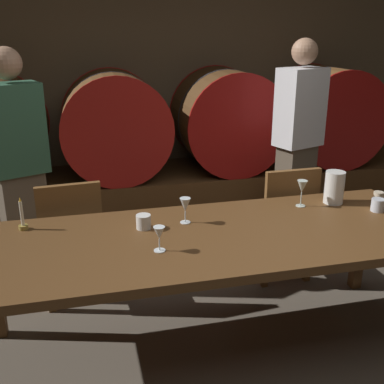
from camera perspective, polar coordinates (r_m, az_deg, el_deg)
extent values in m
plane|color=brown|center=(2.86, 8.30, -19.98)|extent=(8.68, 8.68, 0.00)
cube|color=brown|center=(5.14, -3.68, 13.07)|extent=(6.67, 0.24, 2.46)
cube|color=brown|center=(4.84, -2.27, 0.25)|extent=(6.01, 0.90, 0.42)
cylinder|color=brown|center=(4.58, -9.38, 8.02)|extent=(0.98, 0.82, 0.98)
cylinder|color=#B21C16|center=(4.16, -8.88, 6.90)|extent=(1.00, 0.03, 1.00)
cylinder|color=#B21C16|center=(4.99, -9.79, 8.95)|extent=(1.00, 0.03, 1.00)
cylinder|color=#2D2D33|center=(4.58, -9.38, 8.02)|extent=(0.99, 0.04, 0.99)
cylinder|color=#513319|center=(4.79, 4.16, 8.73)|extent=(0.98, 0.82, 0.98)
cylinder|color=#9E1411|center=(4.39, 5.84, 7.70)|extent=(1.00, 0.03, 1.00)
cylinder|color=#9E1411|center=(5.19, 2.72, 9.60)|extent=(1.00, 0.03, 1.00)
cylinder|color=#2D2D33|center=(4.79, 4.16, 8.73)|extent=(0.99, 0.04, 0.99)
cylinder|color=brown|center=(5.22, 15.77, 8.96)|extent=(0.98, 0.82, 0.98)
cylinder|color=#9E1411|center=(4.86, 18.17, 7.98)|extent=(1.00, 0.03, 1.00)
cylinder|color=#9E1411|center=(5.59, 13.67, 9.80)|extent=(1.00, 0.03, 1.00)
cylinder|color=#2D2D33|center=(5.22, 15.77, 8.96)|extent=(0.99, 0.04, 0.99)
cube|color=brown|center=(2.60, 2.26, -5.69)|extent=(2.60, 0.93, 0.05)
cube|color=brown|center=(3.57, 19.56, -5.98)|extent=(0.07, 0.07, 0.68)
cube|color=brown|center=(3.34, -14.44, -5.34)|extent=(0.43, 0.43, 0.04)
cube|color=brown|center=(3.08, -14.52, -2.82)|extent=(0.40, 0.07, 0.42)
cube|color=brown|center=(3.60, -11.64, -7.27)|extent=(0.05, 0.05, 0.42)
cube|color=brown|center=(3.59, -17.07, -7.87)|extent=(0.05, 0.05, 0.42)
cube|color=brown|center=(3.30, -10.88, -9.84)|extent=(0.05, 0.05, 0.42)
cube|color=brown|center=(3.29, -16.85, -10.51)|extent=(0.05, 0.05, 0.42)
cube|color=brown|center=(3.58, 10.47, -3.31)|extent=(0.41, 0.41, 0.04)
cube|color=brown|center=(3.35, 11.99, -0.83)|extent=(0.40, 0.05, 0.42)
cube|color=brown|center=(3.88, 11.51, -5.23)|extent=(0.04, 0.04, 0.42)
cube|color=brown|center=(3.75, 6.80, -5.85)|extent=(0.04, 0.04, 0.42)
cube|color=brown|center=(3.61, 13.85, -7.38)|extent=(0.04, 0.04, 0.42)
cube|color=brown|center=(3.47, 8.84, -8.16)|extent=(0.04, 0.04, 0.42)
cube|color=brown|center=(3.65, -19.38, -4.05)|extent=(0.35, 0.30, 0.84)
cube|color=#336047|center=(3.44, -20.73, 7.11)|extent=(0.44, 0.36, 0.61)
sphere|color=tan|center=(3.38, -21.64, 14.29)|extent=(0.21, 0.21, 0.21)
cube|color=brown|center=(4.23, 12.21, -0.03)|extent=(0.35, 0.29, 0.85)
cube|color=silver|center=(4.05, 12.97, 9.93)|extent=(0.44, 0.36, 0.64)
sphere|color=tan|center=(4.00, 13.47, 16.20)|extent=(0.21, 0.21, 0.21)
cylinder|color=olive|center=(2.81, -19.70, -4.03)|extent=(0.05, 0.05, 0.02)
cylinder|color=#EDE5CC|center=(2.78, -19.90, -2.45)|extent=(0.02, 0.02, 0.14)
cone|color=yellow|center=(2.75, -20.10, -0.84)|extent=(0.01, 0.01, 0.02)
cylinder|color=white|center=(3.14, 16.82, 0.54)|extent=(0.12, 0.12, 0.21)
cylinder|color=white|center=(2.42, -3.94, -7.06)|extent=(0.06, 0.06, 0.00)
cylinder|color=white|center=(2.40, -3.95, -6.34)|extent=(0.01, 0.01, 0.06)
cone|color=white|center=(2.37, -3.99, -4.94)|extent=(0.06, 0.06, 0.07)
cylinder|color=white|center=(2.74, -0.81, -3.68)|extent=(0.06, 0.06, 0.00)
cylinder|color=white|center=(2.72, -0.82, -3.01)|extent=(0.01, 0.01, 0.06)
cone|color=white|center=(2.70, -0.82, -1.57)|extent=(0.06, 0.06, 0.08)
cylinder|color=silver|center=(3.06, 12.98, -1.63)|extent=(0.06, 0.06, 0.00)
cylinder|color=silver|center=(3.04, 13.05, -0.82)|extent=(0.01, 0.01, 0.09)
cone|color=silver|center=(3.02, 13.17, 0.65)|extent=(0.06, 0.06, 0.08)
cylinder|color=white|center=(2.66, -5.88, -3.59)|extent=(0.08, 0.08, 0.08)
cylinder|color=silver|center=(3.11, 21.55, -1.47)|extent=(0.08, 0.08, 0.08)
cylinder|color=beige|center=(3.22, 21.58, -0.71)|extent=(0.06, 0.06, 0.09)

